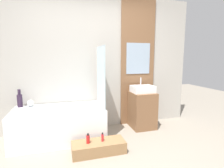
# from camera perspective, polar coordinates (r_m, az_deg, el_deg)

# --- Properties ---
(wall_tiled_back) EXTENTS (4.20, 0.06, 2.60)m
(wall_tiled_back) POSITION_cam_1_polar(r_m,az_deg,el_deg) (3.46, -6.82, 6.83)
(wall_tiled_back) COLOR #B7B2A8
(wall_tiled_back) RESTS_ON ground_plane
(wall_wood_accent) EXTENTS (0.73, 0.04, 2.60)m
(wall_wood_accent) POSITION_cam_1_polar(r_m,az_deg,el_deg) (3.70, 8.40, 6.99)
(wall_wood_accent) COLOR brown
(wall_wood_accent) RESTS_ON ground_plane
(bathtub) EXTENTS (1.49, 0.76, 0.55)m
(bathtub) POSITION_cam_1_polar(r_m,az_deg,el_deg) (3.19, -16.67, -12.38)
(bathtub) COLOR white
(bathtub) RESTS_ON ground_plane
(glass_shower_screen) EXTENTS (0.01, 0.62, 1.04)m
(glass_shower_screen) POSITION_cam_1_polar(r_m,az_deg,el_deg) (3.02, -3.67, 2.39)
(glass_shower_screen) COLOR silver
(glass_shower_screen) RESTS_ON bathtub
(wooden_step_bench) EXTENTS (0.78, 0.31, 0.17)m
(wooden_step_bench) POSITION_cam_1_polar(r_m,az_deg,el_deg) (2.76, -4.36, -19.86)
(wooden_step_bench) COLOR #997047
(wooden_step_bench) RESTS_ON ground_plane
(vanity_cabinet) EXTENTS (0.45, 0.48, 0.72)m
(vanity_cabinet) POSITION_cam_1_polar(r_m,az_deg,el_deg) (3.61, 9.78, -8.30)
(vanity_cabinet) COLOR brown
(vanity_cabinet) RESTS_ON ground_plane
(sink) EXTENTS (0.43, 0.33, 0.29)m
(sink) POSITION_cam_1_polar(r_m,az_deg,el_deg) (3.51, 9.95, -1.60)
(sink) COLOR white
(sink) RESTS_ON vanity_cabinet
(vase_tall_dark) EXTENTS (0.09, 0.09, 0.31)m
(vase_tall_dark) POSITION_cam_1_polar(r_m,az_deg,el_deg) (3.43, -27.90, -4.58)
(vase_tall_dark) COLOR #2D1E33
(vase_tall_dark) RESTS_ON bathtub
(vase_round_light) EXTENTS (0.12, 0.12, 0.12)m
(vase_round_light) POSITION_cam_1_polar(r_m,az_deg,el_deg) (3.40, -25.07, -5.67)
(vase_round_light) COLOR silver
(vase_round_light) RESTS_ON bathtub
(bottle_soap_primary) EXTENTS (0.05, 0.05, 0.14)m
(bottle_soap_primary) POSITION_cam_1_polar(r_m,az_deg,el_deg) (2.67, -7.85, -17.33)
(bottle_soap_primary) COLOR red
(bottle_soap_primary) RESTS_ON wooden_step_bench
(bottle_soap_secondary) EXTENTS (0.04, 0.04, 0.13)m
(bottle_soap_secondary) POSITION_cam_1_polar(r_m,az_deg,el_deg) (2.71, -3.12, -17.01)
(bottle_soap_secondary) COLOR red
(bottle_soap_secondary) RESTS_ON wooden_step_bench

